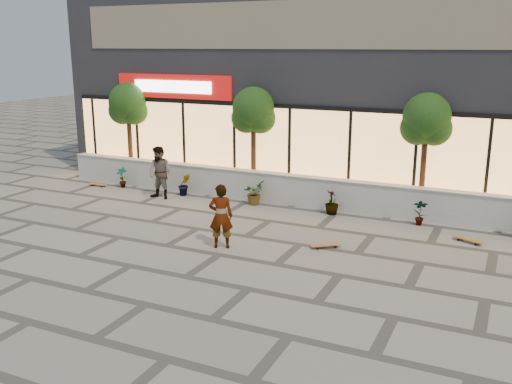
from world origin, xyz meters
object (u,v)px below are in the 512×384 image
at_px(tree_midwest, 253,113).
at_px(skateboard_left, 98,184).
at_px(tree_west, 128,106).
at_px(skateboard_right_near, 468,240).
at_px(skater_left, 160,173).
at_px(tree_mideast, 426,122).
at_px(skateboard_center, 326,245).
at_px(skater_center, 221,216).

height_order(tree_midwest, skateboard_left, tree_midwest).
distance_m(tree_west, tree_midwest, 5.50).
bearing_deg(skateboard_right_near, skater_left, -157.84).
bearing_deg(tree_west, skater_left, -35.85).
xyz_separation_m(skater_left, skateboard_right_near, (10.43, -0.28, -0.86)).
distance_m(tree_west, tree_mideast, 11.50).
xyz_separation_m(tree_midwest, skateboard_center, (4.25, -4.39, -2.90)).
bearing_deg(tree_west, tree_mideast, 0.00).
distance_m(tree_mideast, skateboard_left, 12.44).
bearing_deg(skateboard_right_near, tree_west, -166.13).
height_order(skater_center, skateboard_right_near, skater_center).
relative_size(skater_left, skateboard_left, 2.41).
relative_size(skater_left, skateboard_center, 2.37).
distance_m(tree_west, skater_center, 9.29).
relative_size(tree_mideast, skateboard_left, 5.01).
height_order(tree_mideast, skater_left, tree_mideast).
distance_m(tree_west, skateboard_center, 11.08).
bearing_deg(skateboard_center, skater_left, 122.96).
bearing_deg(tree_mideast, skateboard_left, -172.87).
bearing_deg(skater_left, tree_west, 147.94).
height_order(tree_west, skateboard_left, tree_west).
distance_m(tree_midwest, tree_mideast, 6.00).
bearing_deg(skater_center, skateboard_right_near, -176.19).
height_order(tree_west, tree_midwest, same).
relative_size(tree_mideast, skateboard_center, 4.92).
xyz_separation_m(tree_mideast, skateboard_center, (-1.75, -4.39, -2.90)).
distance_m(tree_mideast, skateboard_right_near, 4.07).
bearing_deg(tree_west, skateboard_left, -108.43).
relative_size(tree_west, tree_midwest, 1.00).
xyz_separation_m(skater_center, skateboard_left, (-7.65, 4.05, -0.81)).
height_order(tree_midwest, tree_mideast, same).
bearing_deg(tree_mideast, skateboard_right_near, -53.23).
bearing_deg(skater_center, tree_west, -62.30).
relative_size(tree_midwest, skateboard_center, 4.92).
distance_m(skateboard_center, skateboard_left, 10.65).
distance_m(tree_mideast, skater_left, 9.18).
bearing_deg(tree_mideast, skateboard_center, -111.79).
xyz_separation_m(tree_midwest, tree_mideast, (6.00, 0.00, 0.00)).
bearing_deg(tree_west, tree_midwest, 0.00).
distance_m(tree_midwest, skateboard_right_near, 8.54).
xyz_separation_m(skateboard_center, skateboard_right_near, (3.46, 2.11, -0.00)).
bearing_deg(tree_mideast, tree_west, 180.00).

